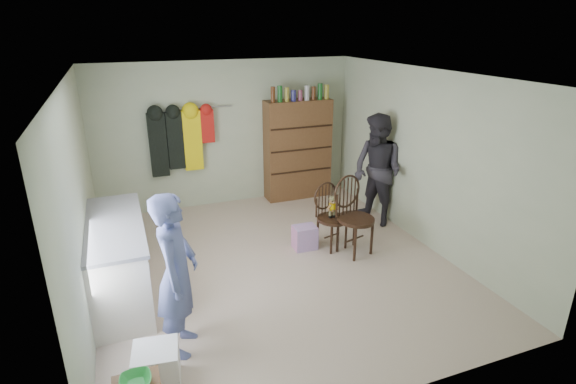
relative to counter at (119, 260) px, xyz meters
name	(u,v)px	position (x,y,z in m)	size (l,w,h in m)	color
ground_plane	(276,265)	(1.95, 0.00, -0.47)	(5.00, 5.00, 0.00)	beige
room_walls	(262,142)	(1.95, 0.53, 1.11)	(5.00, 5.00, 5.00)	beige
counter	(119,260)	(0.00, 0.00, 0.00)	(0.64, 1.86, 0.94)	silver
bowl	(136,381)	(0.07, -2.13, 0.06)	(0.24, 0.24, 0.06)	green
plastic_tub	(157,366)	(0.24, -1.62, -0.28)	(0.39, 0.37, 0.37)	white
chair_front	(330,212)	(2.86, 0.25, 0.06)	(0.52, 0.52, 0.96)	#341E12
chair_far	(353,213)	(3.08, -0.01, 0.13)	(0.61, 0.61, 1.11)	#341E12
striped_bag	(305,237)	(2.50, 0.31, -0.30)	(0.32, 0.25, 0.34)	pink
person_left	(177,275)	(0.53, -1.19, 0.36)	(0.60, 0.40, 1.66)	#555F9C
person_right	(377,170)	(3.92, 0.75, 0.42)	(0.86, 0.67, 1.78)	#2D2B33
dresser	(298,149)	(3.20, 2.30, 0.45)	(1.20, 0.39, 2.08)	brown
coat_rack	(180,140)	(1.12, 2.38, 0.78)	(1.42, 0.12, 1.09)	#99999E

